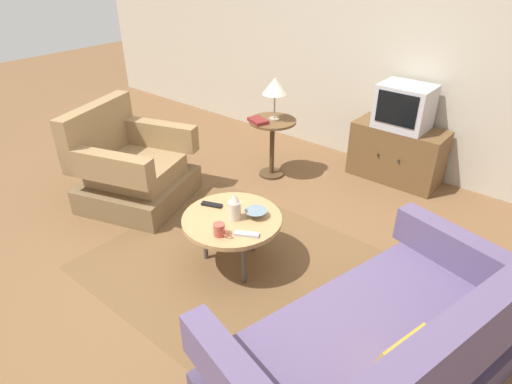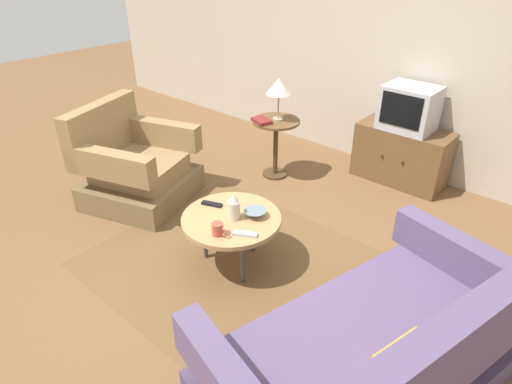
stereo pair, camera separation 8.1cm
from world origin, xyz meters
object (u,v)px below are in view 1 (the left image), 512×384
object	(u,v)px
armchair	(131,170)
book	(258,121)
couch	(380,354)
tv_remote_silver	(247,234)
bowl	(256,213)
table_lamp	(275,87)
mug	(220,230)
side_table	(272,136)
coffee_table	(232,221)
television	(405,107)
vase	(234,207)
tv_remote_dark	(212,205)
tv_stand	(397,153)

from	to	relation	value
armchair	book	xyz separation A→B (m)	(0.65, 1.11, 0.33)
couch	book	distance (m)	2.66
couch	tv_remote_silver	bearing A→B (deg)	93.50
armchair	bowl	xyz separation A→B (m)	(1.54, 0.00, 0.14)
table_lamp	mug	world-z (taller)	table_lamp
side_table	table_lamp	world-z (taller)	table_lamp
couch	coffee_table	size ratio (longest dim) A/B	2.62
television	tv_remote_silver	size ratio (longest dim) A/B	2.84
armchair	television	distance (m)	2.73
couch	vase	xyz separation A→B (m)	(-1.33, 0.32, 0.25)
armchair	mug	distance (m)	1.55
vase	tv_remote_dark	xyz separation A→B (m)	(-0.26, 0.02, -0.09)
tv_stand	vase	bearing A→B (deg)	-98.85
mug	book	world-z (taller)	book
side_table	tv_remote_dark	world-z (taller)	side_table
couch	side_table	world-z (taller)	couch
side_table	mug	world-z (taller)	side_table
couch	tv_remote_dark	world-z (taller)	couch
vase	tv_remote_silver	size ratio (longest dim) A/B	1.18
table_lamp	tv_remote_silver	size ratio (longest dim) A/B	2.44
armchair	tv_stand	size ratio (longest dim) A/B	1.25
coffee_table	tv_remote_dark	size ratio (longest dim) A/B	4.38
bowl	tv_stand	bearing A→B (deg)	83.44
tv_remote_dark	tv_remote_silver	distance (m)	0.48
tv_remote_dark	tv_remote_silver	bearing A→B (deg)	-36.07
television	vase	size ratio (longest dim) A/B	2.41
armchair	tv_remote_dark	bearing A→B (deg)	66.44
television	mug	distance (m)	2.40
coffee_table	side_table	size ratio (longest dim) A/B	1.19
mug	book	distance (m)	1.70
book	mug	bearing A→B (deg)	-40.11
side_table	television	size ratio (longest dim) A/B	1.26
mug	television	bearing A→B (deg)	83.36
bowl	vase	bearing A→B (deg)	-129.99
television	table_lamp	bearing A→B (deg)	-144.58
book	bowl	bearing A→B (deg)	-31.69
armchair	table_lamp	distance (m)	1.61
armchair	television	bearing A→B (deg)	119.97
mug	table_lamp	bearing A→B (deg)	115.37
couch	bowl	size ratio (longest dim) A/B	11.76
book	armchair	bearing A→B (deg)	-100.60
television	tv_remote_dark	size ratio (longest dim) A/B	2.94
coffee_table	mug	world-z (taller)	mug
television	tv_remote_dark	bearing A→B (deg)	-105.61
television	coffee_table	bearing A→B (deg)	-99.61
side_table	book	xyz separation A→B (m)	(-0.07, -0.15, 0.20)
tv_remote_silver	book	size ratio (longest dim) A/B	0.72
television	book	xyz separation A→B (m)	(-1.13, -0.90, -0.15)
table_lamp	book	bearing A→B (deg)	-117.38
mug	coffee_table	bearing A→B (deg)	111.51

